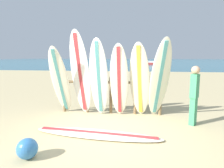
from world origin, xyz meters
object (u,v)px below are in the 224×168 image
Objects in this scene: surfboard_leaning_far_left at (60,81)px; surfboard_leaning_center_left at (99,78)px; beach_ball at (27,149)px; surfboard_lying_on_sand at (97,134)px; surfboard_leaning_right at (160,80)px; small_boat_offshore at (151,63)px; surfboard_leaning_center at (119,81)px; surfboard_rack at (111,91)px; surfboard_leaning_center_right at (140,81)px; beachgoer_standing at (194,93)px; surfboard_leaning_left at (81,74)px.

surfboard_leaning_far_left is 1.14m from surfboard_leaning_center_left.
surfboard_lying_on_sand is at bearing 48.39° from beach_ball.
surfboard_leaning_right is 0.69× the size of small_boat_offshore.
surfboard_leaning_center is at bearing 75.34° from surfboard_lying_on_sand.
surfboard_rack is 1.45× the size of surfboard_leaning_center_right.
surfboard_leaning_right reaches higher than surfboard_rack.
surfboard_leaning_right is 1.47× the size of beachgoer_standing.
surfboard_leaning_left is 1.17× the size of surfboard_leaning_center_right.
beachgoer_standing is at bearing -21.97° from surfboard_leaning_right.
surfboard_rack is at bearing 129.40° from surfboard_leaning_center.
surfboard_leaning_left is 0.84× the size of surfboard_lying_on_sand.
surfboard_leaning_right is at bearing 41.55° from surfboard_lying_on_sand.
surfboard_leaning_center_right is (2.28, 0.09, 0.05)m from surfboard_leaning_far_left.
surfboard_leaning_center_right is 1.44m from beachgoer_standing.
surfboard_rack is 1.04× the size of surfboard_lying_on_sand.
surfboard_leaning_center is at bearing 2.11° from surfboard_leaning_far_left.
surfboard_leaning_far_left reaches higher than surfboard_rack.
beachgoer_standing reaches higher than small_boat_offshore.
surfboard_leaning_far_left is 0.69× the size of surfboard_lying_on_sand.
surfboard_leaning_far_left is 0.96× the size of surfboard_leaning_center_right.
surfboard_rack is 2.34m from beachgoer_standing.
surfboard_leaning_center_right is 0.72× the size of surfboard_lying_on_sand.
surfboard_leaning_left is at bearing 178.19° from surfboard_leaning_center.
surfboard_leaning_center is at bearing -177.20° from surfboard_leaning_center_right.
surfboard_leaning_far_left is at bearing 179.33° from surfboard_leaning_right.
surfboard_rack is 0.99m from surfboard_leaning_center_right.
surfboard_leaning_left is at bearing 84.99° from beach_ball.
surfboard_leaning_center is (0.29, -0.35, 0.37)m from surfboard_rack.
surfboard_leaning_center_right is (1.14, 0.07, -0.06)m from surfboard_leaning_center_left.
surfboard_leaning_center_left is 1.06× the size of surfboard_leaning_center_right.
surfboard_rack is 33.52m from small_boat_offshore.
small_boat_offshore is at bearing 82.55° from surfboard_leaning_left.
surfboard_leaning_center_left reaches higher than small_boat_offshore.
surfboard_leaning_far_left is 2.28m from surfboard_leaning_center_right.
surfboard_leaning_center_left is 1.01× the size of surfboard_leaning_right.
surfboard_leaning_center is at bearing -1.81° from surfboard_leaning_left.
surfboard_leaning_center_left is 1.15m from surfboard_leaning_center_right.
small_boat_offshore reaches higher than beach_ball.
surfboard_leaning_center_right is at bearing 166.82° from surfboard_leaning_right.
surfboard_rack is 1.51× the size of surfboard_leaning_far_left.
beachgoer_standing is 3.93m from beach_ball.
surfboard_leaning_right is (2.81, -0.03, 0.10)m from surfboard_leaning_far_left.
surfboard_leaning_left is 2.23m from surfboard_leaning_right.
surfboard_leaning_center_left reaches higher than surfboard_leaning_center_right.
surfboard_leaning_left is 1.11× the size of surfboard_leaning_right.
surfboard_leaning_right is at bearing -3.37° from surfboard_leaning_left.
surfboard_leaning_center_right is at bearing 161.37° from beachgoer_standing.
surfboard_rack is at bearing 69.54° from beach_ball.
beachgoer_standing reaches higher than beach_ball.
surfboard_leaning_center is 1.98m from beachgoer_standing.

